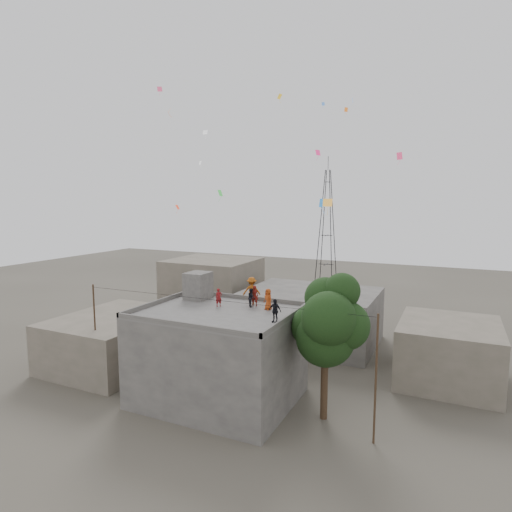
{
  "coord_description": "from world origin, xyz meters",
  "views": [
    {
      "loc": [
        14.04,
        -23.89,
        13.39
      ],
      "look_at": [
        1.5,
        2.78,
        9.57
      ],
      "focal_mm": 30.0,
      "sensor_mm": 36.0,
      "label": 1
    }
  ],
  "objects_px": {
    "transmission_tower": "(327,229)",
    "person_red_adult": "(255,296)",
    "tree": "(329,323)",
    "person_dark_adult": "(275,311)",
    "stair_head_box": "(198,286)"
  },
  "relations": [
    {
      "from": "stair_head_box",
      "to": "tree",
      "type": "distance_m",
      "value": 10.8
    },
    {
      "from": "tree",
      "to": "person_dark_adult",
      "type": "height_order",
      "value": "tree"
    },
    {
      "from": "tree",
      "to": "stair_head_box",
      "type": "bearing_deg",
      "value": 169.26
    },
    {
      "from": "tree",
      "to": "transmission_tower",
      "type": "bearing_deg",
      "value": 106.09
    },
    {
      "from": "person_dark_adult",
      "to": "stair_head_box",
      "type": "bearing_deg",
      "value": 164.6
    },
    {
      "from": "person_red_adult",
      "to": "transmission_tower",
      "type": "bearing_deg",
      "value": -94.5
    },
    {
      "from": "transmission_tower",
      "to": "person_red_adult",
      "type": "bearing_deg",
      "value": -81.6
    },
    {
      "from": "transmission_tower",
      "to": "person_red_adult",
      "type": "distance_m",
      "value": 38.04
    },
    {
      "from": "stair_head_box",
      "to": "person_dark_adult",
      "type": "height_order",
      "value": "stair_head_box"
    },
    {
      "from": "stair_head_box",
      "to": "transmission_tower",
      "type": "relative_size",
      "value": 0.1
    },
    {
      "from": "person_dark_adult",
      "to": "tree",
      "type": "bearing_deg",
      "value": 32.22
    },
    {
      "from": "person_dark_adult",
      "to": "person_red_adult",
      "type": "bearing_deg",
      "value": 140.29
    },
    {
      "from": "stair_head_box",
      "to": "person_red_adult",
      "type": "bearing_deg",
      "value": -2.0
    },
    {
      "from": "tree",
      "to": "person_dark_adult",
      "type": "distance_m",
      "value": 3.33
    },
    {
      "from": "person_red_adult",
      "to": "tree",
      "type": "bearing_deg",
      "value": 149.56
    }
  ]
}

